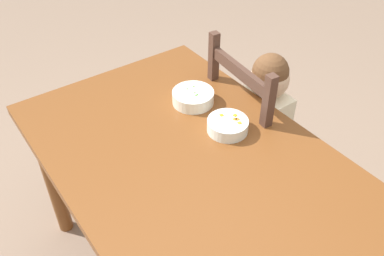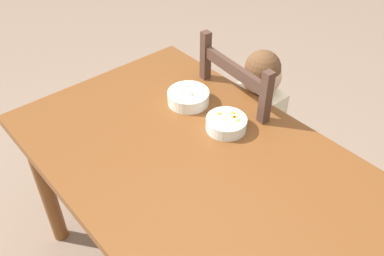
{
  "view_description": "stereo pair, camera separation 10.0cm",
  "coord_description": "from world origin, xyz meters",
  "px_view_note": "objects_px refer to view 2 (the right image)",
  "views": [
    {
      "loc": [
        0.88,
        -0.63,
        1.79
      ],
      "look_at": [
        -0.07,
        0.06,
        0.82
      ],
      "focal_mm": 39.04,
      "sensor_mm": 36.0,
      "label": 1
    },
    {
      "loc": [
        0.82,
        -0.71,
        1.79
      ],
      "look_at": [
        -0.07,
        0.06,
        0.82
      ],
      "focal_mm": 39.04,
      "sensor_mm": 36.0,
      "label": 2
    }
  ],
  "objects_px": {
    "bowl_of_peas": "(188,97)",
    "spoon": "(214,117)",
    "dining_table": "(192,176)",
    "child_figure": "(253,116)",
    "dining_chair": "(249,141)",
    "bowl_of_carrots": "(226,123)"
  },
  "relations": [
    {
      "from": "bowl_of_peas",
      "to": "spoon",
      "type": "xyz_separation_m",
      "value": [
        0.15,
        0.01,
        -0.02
      ]
    },
    {
      "from": "dining_table",
      "to": "child_figure",
      "type": "distance_m",
      "value": 0.51
    },
    {
      "from": "dining_chair",
      "to": "dining_table",
      "type": "bearing_deg",
      "value": -73.35
    },
    {
      "from": "child_figure",
      "to": "bowl_of_peas",
      "type": "height_order",
      "value": "child_figure"
    },
    {
      "from": "dining_chair",
      "to": "child_figure",
      "type": "bearing_deg",
      "value": -16.61
    },
    {
      "from": "dining_table",
      "to": "bowl_of_peas",
      "type": "xyz_separation_m",
      "value": [
        -0.25,
        0.19,
        0.14
      ]
    },
    {
      "from": "dining_table",
      "to": "dining_chair",
      "type": "xyz_separation_m",
      "value": [
        -0.15,
        0.49,
        -0.2
      ]
    },
    {
      "from": "bowl_of_peas",
      "to": "bowl_of_carrots",
      "type": "distance_m",
      "value": 0.22
    },
    {
      "from": "dining_chair",
      "to": "bowl_of_peas",
      "type": "bearing_deg",
      "value": -109.83
    },
    {
      "from": "bowl_of_carrots",
      "to": "spoon",
      "type": "bearing_deg",
      "value": 172.9
    },
    {
      "from": "child_figure",
      "to": "spoon",
      "type": "xyz_separation_m",
      "value": [
        0.03,
        -0.28,
        0.16
      ]
    },
    {
      "from": "dining_chair",
      "to": "bowl_of_peas",
      "type": "relative_size",
      "value": 5.8
    },
    {
      "from": "bowl_of_peas",
      "to": "spoon",
      "type": "relative_size",
      "value": 1.26
    },
    {
      "from": "dining_chair",
      "to": "spoon",
      "type": "distance_m",
      "value": 0.43
    },
    {
      "from": "spoon",
      "to": "dining_table",
      "type": "bearing_deg",
      "value": -62.57
    },
    {
      "from": "bowl_of_peas",
      "to": "bowl_of_carrots",
      "type": "xyz_separation_m",
      "value": [
        0.22,
        0.0,
        -0.0
      ]
    },
    {
      "from": "dining_chair",
      "to": "child_figure",
      "type": "xyz_separation_m",
      "value": [
        0.01,
        -0.0,
        0.16
      ]
    },
    {
      "from": "child_figure",
      "to": "bowl_of_peas",
      "type": "bearing_deg",
      "value": -110.86
    },
    {
      "from": "dining_table",
      "to": "dining_chair",
      "type": "height_order",
      "value": "dining_chair"
    },
    {
      "from": "child_figure",
      "to": "spoon",
      "type": "relative_size",
      "value": 6.89
    },
    {
      "from": "child_figure",
      "to": "bowl_of_carrots",
      "type": "height_order",
      "value": "child_figure"
    },
    {
      "from": "spoon",
      "to": "bowl_of_carrots",
      "type": "bearing_deg",
      "value": -7.1
    }
  ]
}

